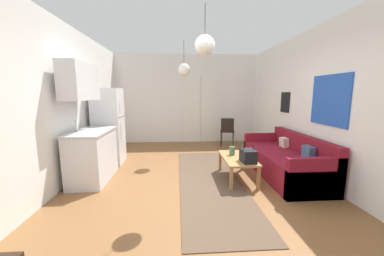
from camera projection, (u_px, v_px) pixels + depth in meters
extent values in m
cube|color=brown|center=(196.00, 193.00, 3.66)|extent=(5.08, 8.00, 0.10)
cube|color=white|center=(186.00, 99.00, 7.13)|extent=(4.68, 0.10, 2.81)
cube|color=white|center=(193.00, 110.00, 7.14)|extent=(0.50, 0.02, 2.13)
cube|color=white|center=(208.00, 110.00, 7.17)|extent=(0.50, 0.02, 2.13)
cube|color=white|center=(201.00, 75.00, 6.98)|extent=(1.11, 0.03, 0.06)
cube|color=white|center=(336.00, 105.00, 3.59)|extent=(0.10, 7.60, 2.81)
cube|color=blue|center=(330.00, 100.00, 3.65)|extent=(0.02, 0.90, 0.84)
cube|color=black|center=(285.00, 102.00, 5.15)|extent=(0.02, 0.39, 0.47)
cube|color=white|center=(44.00, 106.00, 3.28)|extent=(0.10, 7.60, 2.81)
cube|color=red|center=(76.00, 81.00, 4.19)|extent=(0.02, 0.32, 0.40)
cube|color=brown|center=(210.00, 180.00, 4.05)|extent=(1.11, 3.70, 0.01)
cube|color=maroon|center=(282.00, 164.00, 4.29)|extent=(0.89, 2.13, 0.46)
cube|color=maroon|center=(301.00, 155.00, 4.29)|extent=(0.15, 2.13, 0.80)
cube|color=maroon|center=(315.00, 179.00, 3.28)|extent=(0.89, 0.11, 0.65)
cube|color=maroon|center=(263.00, 146.00, 5.27)|extent=(0.89, 0.11, 0.65)
cube|color=#3D5B7F|center=(308.00, 153.00, 3.79)|extent=(0.12, 0.23, 0.23)
cube|color=beige|center=(284.00, 142.00, 4.68)|extent=(0.15, 0.20, 0.21)
cube|color=#A87542|center=(238.00, 158.00, 4.05)|extent=(0.54, 1.03, 0.04)
cube|color=#A87542|center=(231.00, 179.00, 3.61)|extent=(0.05, 0.05, 0.39)
cube|color=#A87542|center=(259.00, 178.00, 3.64)|extent=(0.05, 0.05, 0.39)
cube|color=#A87542|center=(220.00, 162.00, 4.54)|extent=(0.05, 0.05, 0.39)
cube|color=#A87542|center=(242.00, 161.00, 4.57)|extent=(0.05, 0.05, 0.39)
cylinder|color=#47704C|center=(232.00, 151.00, 4.19)|extent=(0.11, 0.11, 0.16)
cylinder|color=#477F42|center=(232.00, 141.00, 4.16)|extent=(0.01, 0.01, 0.22)
cube|color=black|center=(248.00, 156.00, 3.75)|extent=(0.23, 0.31, 0.22)
torus|color=black|center=(248.00, 149.00, 3.73)|extent=(0.19, 0.01, 0.19)
cube|color=white|center=(109.00, 126.00, 4.98)|extent=(0.58, 0.64, 1.70)
cube|color=#4C4C51|center=(122.00, 117.00, 4.97)|extent=(0.01, 0.61, 0.01)
cylinder|color=#B7BABF|center=(120.00, 108.00, 4.76)|extent=(0.02, 0.02, 0.24)
cylinder|color=#B7BABF|center=(121.00, 131.00, 4.84)|extent=(0.02, 0.02, 0.37)
cube|color=silver|center=(93.00, 156.00, 4.03)|extent=(0.58, 1.11, 0.89)
cube|color=#B7BABF|center=(91.00, 132.00, 3.96)|extent=(0.61, 1.14, 0.03)
cube|color=#999BA0|center=(90.00, 135.00, 3.91)|extent=(0.36, 0.40, 0.10)
cylinder|color=#B7BABF|center=(76.00, 126.00, 3.87)|extent=(0.02, 0.02, 0.20)
cube|color=silver|center=(80.00, 82.00, 3.81)|extent=(0.32, 1.00, 0.64)
cylinder|color=black|center=(233.00, 137.00, 6.93)|extent=(0.03, 0.03, 0.43)
cylinder|color=black|center=(221.00, 137.00, 6.99)|extent=(0.03, 0.03, 0.43)
cylinder|color=black|center=(233.00, 140.00, 6.60)|extent=(0.03, 0.03, 0.43)
cylinder|color=black|center=(221.00, 139.00, 6.66)|extent=(0.03, 0.03, 0.43)
cube|color=black|center=(227.00, 131.00, 6.76)|extent=(0.50, 0.49, 0.04)
cube|color=black|center=(227.00, 125.00, 6.55)|extent=(0.37, 0.12, 0.40)
cylinder|color=black|center=(205.00, 19.00, 3.05)|extent=(0.01, 0.01, 0.41)
sphere|color=white|center=(205.00, 45.00, 3.10)|extent=(0.28, 0.28, 0.28)
cylinder|color=black|center=(184.00, 52.00, 5.15)|extent=(0.01, 0.01, 0.52)
sphere|color=white|center=(184.00, 70.00, 5.21)|extent=(0.29, 0.29, 0.29)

